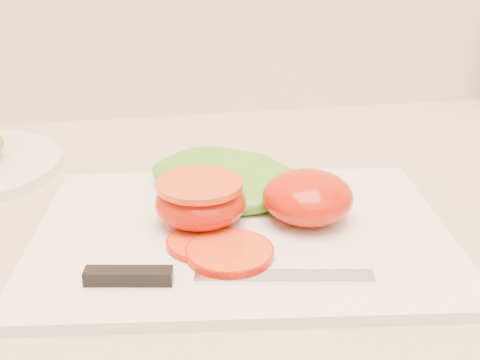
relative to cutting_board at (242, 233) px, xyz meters
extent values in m
cube|color=white|center=(0.00, 0.00, 0.00)|extent=(0.42, 0.32, 0.01)
ellipsoid|color=red|center=(0.06, 0.01, 0.03)|extent=(0.09, 0.09, 0.05)
ellipsoid|color=red|center=(-0.04, 0.02, 0.03)|extent=(0.09, 0.09, 0.04)
cylinder|color=red|center=(-0.04, 0.02, 0.05)|extent=(0.08, 0.08, 0.01)
cylinder|color=#F5551A|center=(-0.02, -0.05, 0.01)|extent=(0.07, 0.07, 0.01)
cylinder|color=#F5551A|center=(-0.04, -0.02, 0.01)|extent=(0.06, 0.06, 0.01)
ellipsoid|color=#5AA32B|center=(-0.01, 0.08, 0.02)|extent=(0.20, 0.19, 0.03)
cube|color=silver|center=(0.02, -0.09, 0.01)|extent=(0.15, 0.04, 0.00)
cube|color=black|center=(-0.10, -0.07, 0.01)|extent=(0.07, 0.03, 0.01)
camera|label=1|loc=(-0.09, -0.49, 0.27)|focal=45.00mm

